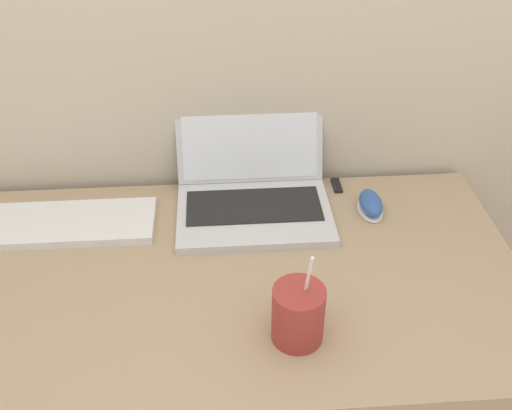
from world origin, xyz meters
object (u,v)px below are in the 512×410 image
Objects in this scene: drink_cup at (298,313)px; usb_stick at (337,185)px; external_keyboard at (57,224)px; computer_mouse at (371,204)px; laptop at (253,191)px.

drink_cup reaches higher than usb_stick.
external_keyboard is 7.42× the size of usb_stick.
usb_stick is at bearing 120.21° from computer_mouse.
computer_mouse reaches higher than external_keyboard.
drink_cup is (0.05, -0.42, 0.02)m from laptop.
drink_cup is 0.47× the size of external_keyboard.
laptop is 1.72× the size of drink_cup.
drink_cup is 0.63m from external_keyboard.
laptop is at bearing 6.81° from external_keyboard.
computer_mouse is at bearing 59.36° from drink_cup.
external_keyboard is at bearing -173.19° from laptop.
usb_stick is (0.16, 0.48, -0.06)m from drink_cup.
usb_stick is (-0.06, 0.10, -0.01)m from computer_mouse.
laptop is 0.28m from computer_mouse.
usb_stick is at bearing 71.32° from drink_cup.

